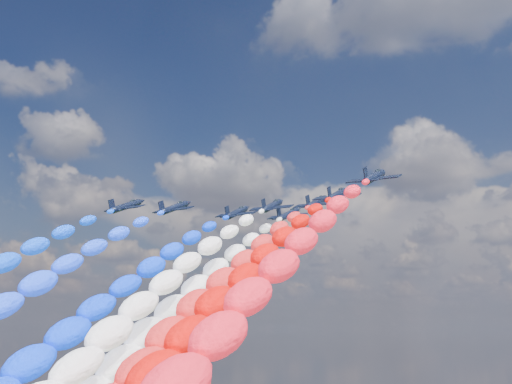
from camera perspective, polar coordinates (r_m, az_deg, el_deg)
The scene contains 14 objects.
jet_0 at distance 151.18m, azimuth -10.97°, elevation -1.19°, with size 9.68×12.98×2.86m, color black, non-canonical shape.
jet_1 at distance 151.45m, azimuth -6.94°, elevation -1.34°, with size 9.68×12.98×2.86m, color black, non-canonical shape.
jet_2 at distance 156.62m, azimuth -1.64°, elevation -1.75°, with size 9.68×12.98×2.86m, color black, non-canonical shape.
trail_2 at distance 113.08m, azimuth -14.45°, elevation -12.02°, with size 6.44×96.68×59.06m, color #0831EC, non-canonical shape.
jet_3 at distance 148.10m, azimuth 1.38°, elevation -1.19°, with size 9.68×12.98×2.86m, color black, non-canonical shape.
trail_3 at distance 102.90m, azimuth -11.21°, elevation -12.24°, with size 6.44×96.68×59.06m, color white, non-canonical shape.
jet_4 at distance 159.21m, azimuth 2.77°, elevation -1.91°, with size 9.68×12.98×2.86m, color black, non-canonical shape.
trail_4 at distance 113.22m, azimuth -8.02°, elevation -12.27°, with size 6.44×96.68×59.06m, color white, non-canonical shape.
jet_5 at distance 144.55m, azimuth 5.20°, elevation -0.88°, with size 9.68×12.98×2.86m, color black, non-canonical shape.
trail_5 at distance 97.37m, azimuth -6.05°, elevation -12.45°, with size 6.44×96.68×59.06m, color red, non-canonical shape.
jet_6 at distance 136.73m, azimuth 6.93°, elevation -0.23°, with size 9.68×12.98×2.86m, color black, non-canonical shape.
trail_6 at distance 88.73m, azimuth -4.39°, elevation -12.57°, with size 6.44×96.68×59.06m, color red, non-canonical shape.
jet_7 at distance 121.52m, azimuth 10.02°, elevation 1.29°, with size 9.68×12.98×2.86m, color black, non-canonical shape.
trail_7 at distance 72.08m, azimuth -1.62°, elevation -12.84°, with size 6.44×96.68×59.06m, color red, non-canonical shape.
Camera 1 is at (64.48, -120.40, 75.69)m, focal length 47.11 mm.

